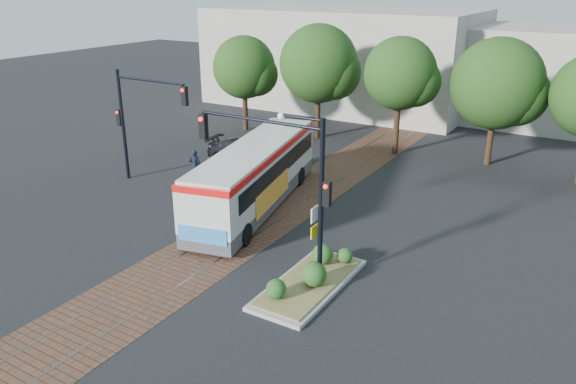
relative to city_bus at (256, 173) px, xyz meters
name	(u,v)px	position (x,y,z in m)	size (l,w,h in m)	color
ground	(221,245)	(1.12, -4.33, -1.71)	(120.00, 120.00, 0.00)	black
trackbed	(272,212)	(1.12, -0.33, -1.70)	(3.60, 40.00, 0.02)	brown
tree_row	(398,75)	(2.34, 12.09, 3.14)	(26.40, 5.60, 7.67)	#382314
warehouses	(432,65)	(0.60, 24.42, 2.11)	(40.00, 13.00, 8.00)	#ADA899
city_bus	(256,173)	(0.00, 0.00, 0.00)	(4.91, 11.67, 3.06)	#444447
traffic_island	(311,277)	(5.95, -5.22, -1.38)	(2.20, 5.20, 1.13)	gray
signal_pole_main	(290,172)	(4.99, -5.13, 2.45)	(5.49, 0.46, 6.00)	black
signal_pole_left	(137,112)	(-7.24, -0.33, 2.16)	(4.99, 0.34, 6.00)	black
officer	(195,165)	(-4.95, 1.33, -0.84)	(0.63, 0.41, 1.73)	black
parked_car	(245,151)	(-4.41, 5.33, -1.01)	(1.94, 4.77, 1.38)	black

